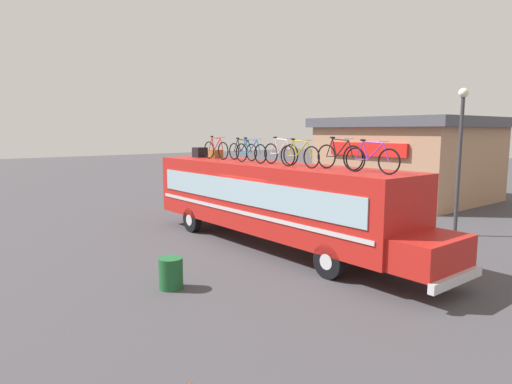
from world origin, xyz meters
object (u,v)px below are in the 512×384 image
luggage_bag_1 (200,152)px  street_lamp (460,145)px  rooftop_bicycle_1 (216,149)px  rooftop_bicycle_2 (242,151)px  trash_bin (171,273)px  rooftop_bicycle_3 (251,152)px  rooftop_bicycle_7 (371,159)px  bus (272,198)px  luggage_bag_2 (216,154)px  rooftop_bicycle_4 (280,153)px  rooftop_bicycle_5 (299,155)px  rooftop_bicycle_6 (339,156)px

luggage_bag_1 → street_lamp: 10.31m
rooftop_bicycle_1 → rooftop_bicycle_2: (1.20, 0.41, -0.02)m
street_lamp → trash_bin: bearing=-98.2°
luggage_bag_1 → rooftop_bicycle_2: 2.73m
rooftop_bicycle_3 → rooftop_bicycle_7: 5.05m
bus → luggage_bag_2: size_ratio=25.22×
bus → rooftop_bicycle_7: size_ratio=7.08×
luggage_bag_1 → rooftop_bicycle_3: rooftop_bicycle_3 is taller
rooftop_bicycle_4 → rooftop_bicycle_7: 3.77m
rooftop_bicycle_5 → rooftop_bicycle_6: size_ratio=0.99×
rooftop_bicycle_2 → rooftop_bicycle_4: rooftop_bicycle_4 is taller
rooftop_bicycle_7 → luggage_bag_2: bearing=176.6°
bus → trash_bin: (1.58, -4.79, -1.31)m
street_lamp → rooftop_bicycle_5: bearing=-103.1°
bus → rooftop_bicycle_1: rooftop_bicycle_1 is taller
luggage_bag_1 → rooftop_bicycle_1: 1.53m
rooftop_bicycle_1 → rooftop_bicycle_3: bearing=-3.5°
rooftop_bicycle_6 → street_lamp: bearing=87.4°
rooftop_bicycle_1 → rooftop_bicycle_2: 1.27m
street_lamp → luggage_bag_2: bearing=-139.3°
trash_bin → street_lamp: street_lamp is taller
bus → street_lamp: (3.21, 6.54, 1.78)m
trash_bin → rooftop_bicycle_7: bearing=60.7°
bus → luggage_bag_1: 4.99m
rooftop_bicycle_3 → rooftop_bicycle_5: bearing=-0.9°
rooftop_bicycle_4 → rooftop_bicycle_6: bearing=1.1°
trash_bin → rooftop_bicycle_2: bearing=125.8°
bus → luggage_bag_2: (-4.00, 0.33, 1.35)m
rooftop_bicycle_1 → rooftop_bicycle_3: size_ratio=0.97×
rooftop_bicycle_7 → luggage_bag_1: bearing=178.7°
luggage_bag_1 → rooftop_bicycle_1: (1.51, -0.19, 0.18)m
bus → rooftop_bicycle_7: rooftop_bicycle_7 is taller
rooftop_bicycle_5 → trash_bin: (-0.04, -4.47, -2.86)m
luggage_bag_1 → rooftop_bicycle_1: rooftop_bicycle_1 is taller
rooftop_bicycle_7 → trash_bin: rooftop_bicycle_7 is taller
trash_bin → street_lamp: size_ratio=0.14×
luggage_bag_1 → luggage_bag_2: luggage_bag_1 is taller
luggage_bag_1 → luggage_bag_2: (0.79, 0.28, -0.04)m
luggage_bag_2 → rooftop_bicycle_2: 1.94m
luggage_bag_2 → rooftop_bicycle_6: (6.92, -0.30, 0.22)m
rooftop_bicycle_6 → street_lamp: (0.29, 6.51, 0.21)m
luggage_bag_2 → rooftop_bicycle_3: bearing=-11.1°
rooftop_bicycle_5 → rooftop_bicycle_7: (2.57, 0.17, 0.00)m
rooftop_bicycle_3 → rooftop_bicycle_7: (5.05, 0.13, 0.00)m
bus → rooftop_bicycle_2: bearing=172.4°
luggage_bag_1 → rooftop_bicycle_5: (6.41, -0.38, 0.17)m
luggage_bag_1 → rooftop_bicycle_1: bearing=-7.2°
rooftop_bicycle_6 → rooftop_bicycle_1: bearing=-178.5°
rooftop_bicycle_1 → street_lamp: street_lamp is taller
rooftop_bicycle_3 → rooftop_bicycle_4: 1.30m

